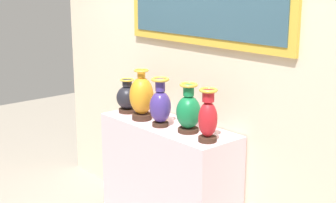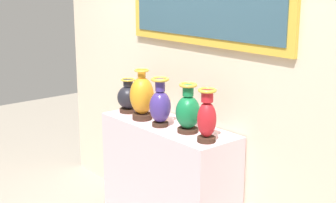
{
  "view_description": "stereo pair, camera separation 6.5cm",
  "coord_description": "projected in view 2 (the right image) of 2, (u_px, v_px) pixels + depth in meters",
  "views": [
    {
      "loc": [
        2.61,
        -2.26,
        1.95
      ],
      "look_at": [
        0.0,
        0.0,
        1.07
      ],
      "focal_mm": 52.56,
      "sensor_mm": 36.0,
      "label": 1
    },
    {
      "loc": [
        2.65,
        -2.21,
        1.95
      ],
      "look_at": [
        0.0,
        0.0,
        1.07
      ],
      "focal_mm": 52.56,
      "sensor_mm": 36.0,
      "label": 2
    }
  ],
  "objects": [
    {
      "name": "vase_crimson",
      "position": [
        207.0,
        118.0,
        3.18
      ],
      "size": [
        0.13,
        0.13,
        0.36
      ],
      "color": "#382319",
      "rests_on": "display_shelf"
    },
    {
      "name": "back_wall",
      "position": [
        196.0,
        51.0,
        3.64
      ],
      "size": [
        3.42,
        0.14,
        2.78
      ],
      "color": "beige",
      "rests_on": "ground_plane"
    },
    {
      "name": "vase_amber",
      "position": [
        142.0,
        97.0,
        3.68
      ],
      "size": [
        0.18,
        0.18,
        0.38
      ],
      "color": "#382319",
      "rests_on": "display_shelf"
    },
    {
      "name": "vase_onyx",
      "position": [
        128.0,
        97.0,
        3.9
      ],
      "size": [
        0.17,
        0.17,
        0.27
      ],
      "color": "#382319",
      "rests_on": "display_shelf"
    },
    {
      "name": "vase_indigo",
      "position": [
        160.0,
        105.0,
        3.52
      ],
      "size": [
        0.16,
        0.16,
        0.36
      ],
      "color": "#382319",
      "rests_on": "display_shelf"
    },
    {
      "name": "vase_emerald",
      "position": [
        188.0,
        111.0,
        3.38
      ],
      "size": [
        0.17,
        0.17,
        0.35
      ],
      "color": "#382319",
      "rests_on": "display_shelf"
    },
    {
      "name": "display_shelf",
      "position": [
        168.0,
        181.0,
        3.71
      ],
      "size": [
        1.14,
        0.42,
        0.9
      ],
      "primitive_type": "cube",
      "color": "beige",
      "rests_on": "ground_plane"
    }
  ]
}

